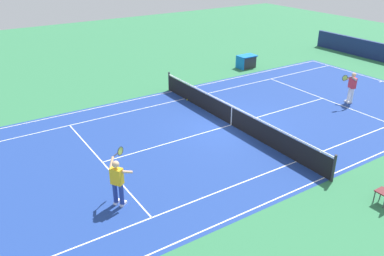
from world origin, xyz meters
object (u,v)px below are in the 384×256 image
Objects in this scene: tennis_player_near at (118,180)px; equipment_cart_tarped at (246,61)px; tennis_ball at (187,100)px; tennis_net at (232,115)px; tennis_player_far at (352,86)px.

tennis_player_near is 16.81m from equipment_cart_tarped.
tennis_player_near is 25.71× the size of tennis_ball.
tennis_net is at bearing 90.49° from tennis_ball.
tennis_player_near is at bearing 35.62° from equipment_cart_tarped.
equipment_cart_tarped is at bearing -87.35° from tennis_player_far.
tennis_player_near is 9.70m from tennis_ball.
tennis_net reaches higher than equipment_cart_tarped.
tennis_ball is at bearing -135.69° from tennis_player_near.
tennis_player_near is 1.00× the size of tennis_player_far.
tennis_ball is at bearing -89.51° from tennis_net.
equipment_cart_tarped is (0.37, -8.05, -0.49)m from tennis_player_far.
equipment_cart_tarped is (-13.66, -9.79, -0.49)m from tennis_player_near.
tennis_player_far is 1.36× the size of equipment_cart_tarped.
tennis_player_near reaches higher than tennis_ball.
tennis_player_near is 14.14m from tennis_player_far.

